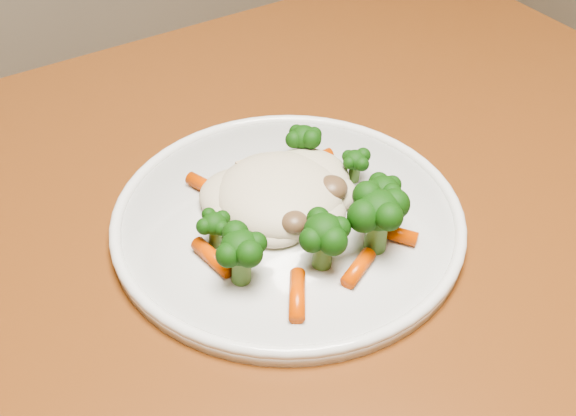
# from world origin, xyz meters

# --- Properties ---
(dining_table) EXTENTS (1.20, 0.83, 0.75)m
(dining_table) POSITION_xyz_m (-0.13, 0.09, 0.65)
(dining_table) COLOR brown
(dining_table) RESTS_ON ground
(plate) EXTENTS (0.30, 0.30, 0.01)m
(plate) POSITION_xyz_m (-0.04, 0.11, 0.76)
(plate) COLOR white
(plate) RESTS_ON dining_table
(meal) EXTENTS (0.18, 0.19, 0.05)m
(meal) POSITION_xyz_m (-0.03, 0.10, 0.78)
(meal) COLOR beige
(meal) RESTS_ON plate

